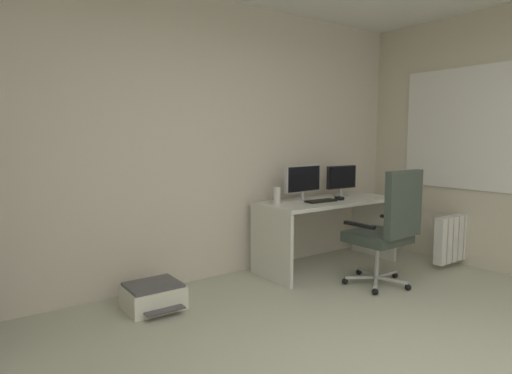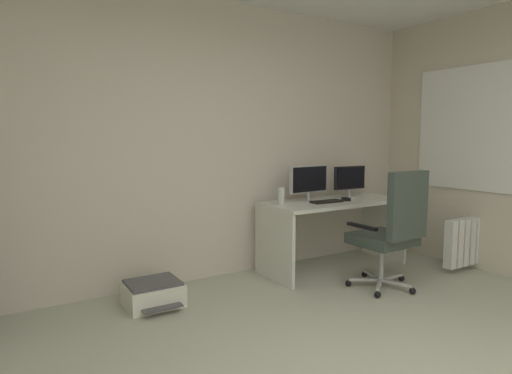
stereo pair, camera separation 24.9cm
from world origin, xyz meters
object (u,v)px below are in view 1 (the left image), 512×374
at_px(monitor_main, 303,180).
at_px(monitor_secondary, 341,179).
at_px(computer_mouse, 339,198).
at_px(printer, 153,296).
at_px(desk, 327,217).
at_px(office_chair, 388,226).
at_px(keyboard, 321,201).
at_px(desktop_speaker, 277,196).
at_px(radiator, 457,238).

bearing_deg(monitor_main, monitor_secondary, 0.01).
xyz_separation_m(monitor_secondary, computer_mouse, (-0.23, -0.19, -0.18)).
bearing_deg(monitor_secondary, printer, -177.35).
relative_size(desk, office_chair, 1.41).
distance_m(monitor_main, keyboard, 0.29).
bearing_deg(desktop_speaker, office_chair, -53.75).
xyz_separation_m(computer_mouse, radiator, (1.11, -0.70, -0.44)).
distance_m(computer_mouse, printer, 2.17).
xyz_separation_m(keyboard, printer, (-1.81, 0.08, -0.65)).
height_order(computer_mouse, desktop_speaker, desktop_speaker).
distance_m(desk, desktop_speaker, 0.70).
bearing_deg(radiator, monitor_secondary, 134.57).
relative_size(monitor_main, desktop_speaker, 2.95).
relative_size(monitor_secondary, radiator, 0.58).
relative_size(desk, desktop_speaker, 9.22).
xyz_separation_m(monitor_main, desktop_speaker, (-0.39, -0.05, -0.13)).
height_order(monitor_secondary, computer_mouse, monitor_secondary).
bearing_deg(computer_mouse, monitor_secondary, 53.85).
bearing_deg(computer_mouse, monitor_main, 165.61).
relative_size(monitor_secondary, keyboard, 1.23).
height_order(desktop_speaker, radiator, desktop_speaker).
height_order(keyboard, office_chair, office_chair).
distance_m(desk, office_chair, 0.80).
distance_m(keyboard, computer_mouse, 0.26).
distance_m(office_chair, radiator, 1.24).
bearing_deg(computer_mouse, desk, 149.42).
height_order(monitor_main, keyboard, monitor_main).
bearing_deg(office_chair, radiator, 0.54).
bearing_deg(printer, office_chair, -22.07).
xyz_separation_m(monitor_secondary, keyboard, (-0.49, -0.18, -0.19)).
height_order(monitor_main, radiator, monitor_main).
xyz_separation_m(monitor_secondary, desktop_speaker, (-0.96, -0.05, -0.11)).
bearing_deg(monitor_main, printer, -176.46).
height_order(office_chair, radiator, office_chair).
bearing_deg(printer, desktop_speaker, 2.52).
bearing_deg(desktop_speaker, monitor_secondary, 2.83).
xyz_separation_m(desk, printer, (-1.99, -0.00, -0.45)).
bearing_deg(monitor_secondary, keyboard, -159.53).
relative_size(monitor_main, radiator, 0.70).
height_order(desk, computer_mouse, computer_mouse).
bearing_deg(monitor_secondary, radiator, -45.43).
relative_size(computer_mouse, office_chair, 0.09).
distance_m(desk, radiator, 1.45).
distance_m(monitor_secondary, desktop_speaker, 0.97).
bearing_deg(monitor_main, desktop_speaker, -172.96).
height_order(monitor_secondary, office_chair, office_chair).
relative_size(keyboard, computer_mouse, 3.40).
xyz_separation_m(monitor_main, printer, (-1.72, -0.11, -0.85)).
distance_m(desk, monitor_main, 0.49).
bearing_deg(printer, desk, 0.10).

